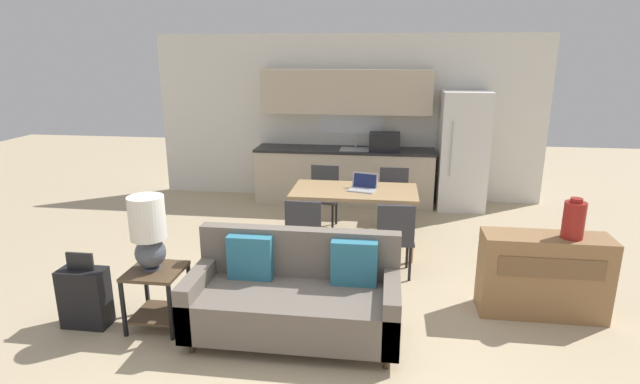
% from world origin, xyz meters
% --- Properties ---
extents(ground_plane, '(20.00, 20.00, 0.00)m').
position_xyz_m(ground_plane, '(0.00, 0.00, 0.00)').
color(ground_plane, tan).
extents(wall_back, '(6.40, 0.07, 2.70)m').
position_xyz_m(wall_back, '(0.00, 4.63, 1.35)').
color(wall_back, silver).
rests_on(wall_back, ground_plane).
extents(kitchen_counter, '(2.90, 0.65, 2.15)m').
position_xyz_m(kitchen_counter, '(0.01, 4.33, 0.84)').
color(kitchen_counter, beige).
rests_on(kitchen_counter, ground_plane).
extents(refrigerator, '(0.73, 0.70, 1.84)m').
position_xyz_m(refrigerator, '(1.86, 4.25, 0.92)').
color(refrigerator, white).
rests_on(refrigerator, ground_plane).
extents(dining_table, '(1.54, 0.83, 0.78)m').
position_xyz_m(dining_table, '(0.30, 2.28, 0.71)').
color(dining_table, tan).
rests_on(dining_table, ground_plane).
extents(couch, '(1.81, 0.80, 0.90)m').
position_xyz_m(couch, '(-0.06, 0.22, 0.35)').
color(couch, '#3D2D1E').
rests_on(couch, ground_plane).
extents(side_table, '(0.47, 0.47, 0.55)m').
position_xyz_m(side_table, '(-1.32, 0.18, 0.37)').
color(side_table, brown).
rests_on(side_table, ground_plane).
extents(table_lamp, '(0.31, 0.31, 0.67)m').
position_xyz_m(table_lamp, '(-1.35, 0.20, 0.92)').
color(table_lamp, '#4C515B').
rests_on(table_lamp, side_table).
extents(credenza, '(1.15, 0.39, 0.79)m').
position_xyz_m(credenza, '(2.18, 0.88, 0.40)').
color(credenza, olive).
rests_on(credenza, ground_plane).
extents(vase, '(0.19, 0.19, 0.38)m').
position_xyz_m(vase, '(2.37, 0.86, 0.96)').
color(vase, maroon).
rests_on(vase, credenza).
extents(dining_chair_near_left, '(0.43, 0.43, 0.86)m').
position_xyz_m(dining_chair_near_left, '(-0.19, 1.53, 0.48)').
color(dining_chair_near_left, '#38383D').
rests_on(dining_chair_near_left, ground_plane).
extents(dining_chair_near_right, '(0.44, 0.44, 0.86)m').
position_xyz_m(dining_chair_near_right, '(0.80, 1.51, 0.48)').
color(dining_chair_near_right, '#38383D').
rests_on(dining_chair_near_right, ground_plane).
extents(dining_chair_far_right, '(0.42, 0.42, 0.86)m').
position_xyz_m(dining_chair_far_right, '(0.80, 3.06, 0.48)').
color(dining_chair_far_right, '#38383D').
rests_on(dining_chair_far_right, ground_plane).
extents(dining_chair_far_left, '(0.44, 0.44, 0.86)m').
position_xyz_m(dining_chair_far_left, '(-0.19, 3.07, 0.48)').
color(dining_chair_far_left, '#38383D').
rests_on(dining_chair_far_left, ground_plane).
extents(laptop, '(0.37, 0.32, 0.20)m').
position_xyz_m(laptop, '(0.41, 2.29, 0.82)').
color(laptop, '#B7BABC').
rests_on(laptop, dining_table).
extents(suitcase, '(0.42, 0.22, 0.71)m').
position_xyz_m(suitcase, '(-1.97, 0.10, 0.28)').
color(suitcase, black).
rests_on(suitcase, ground_plane).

